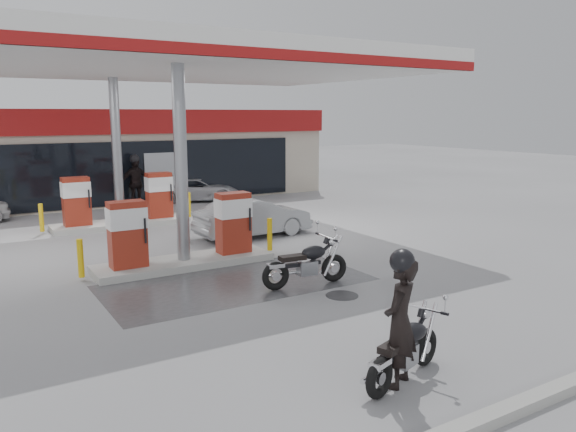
{
  "coord_description": "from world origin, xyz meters",
  "views": [
    {
      "loc": [
        -4.93,
        -11.16,
        3.8
      ],
      "look_at": [
        2.52,
        1.05,
        1.2
      ],
      "focal_mm": 35.0,
      "sensor_mm": 36.0,
      "label": 1
    }
  ],
  "objects_px": {
    "parked_motorcycle": "(307,265)",
    "attendant": "(169,195)",
    "biker_main": "(400,322)",
    "biker_walking": "(136,183)",
    "pump_island_near": "(183,239)",
    "hatchback_silver": "(253,217)",
    "pump_island_far": "(120,206)",
    "main_motorcycle": "(405,351)",
    "parked_car_right": "(198,190)"
  },
  "relations": [
    {
      "from": "pump_island_far",
      "to": "hatchback_silver",
      "type": "bearing_deg",
      "value": -50.32
    },
    {
      "from": "attendant",
      "to": "parked_motorcycle",
      "type": "bearing_deg",
      "value": 170.95
    },
    {
      "from": "main_motorcycle",
      "to": "biker_walking",
      "type": "height_order",
      "value": "biker_walking"
    },
    {
      "from": "main_motorcycle",
      "to": "biker_walking",
      "type": "distance_m",
      "value": 17.07
    },
    {
      "from": "attendant",
      "to": "hatchback_silver",
      "type": "distance_m",
      "value": 4.91
    },
    {
      "from": "pump_island_near",
      "to": "biker_walking",
      "type": "relative_size",
      "value": 2.48
    },
    {
      "from": "parked_motorcycle",
      "to": "parked_car_right",
      "type": "distance_m",
      "value": 13.29
    },
    {
      "from": "pump_island_far",
      "to": "biker_walking",
      "type": "height_order",
      "value": "biker_walking"
    },
    {
      "from": "biker_main",
      "to": "hatchback_silver",
      "type": "height_order",
      "value": "biker_main"
    },
    {
      "from": "main_motorcycle",
      "to": "parked_motorcycle",
      "type": "xyz_separation_m",
      "value": [
        1.29,
        4.55,
        0.04
      ]
    },
    {
      "from": "parked_motorcycle",
      "to": "attendant",
      "type": "bearing_deg",
      "value": 93.22
    },
    {
      "from": "attendant",
      "to": "main_motorcycle",
      "type": "bearing_deg",
      "value": 166.55
    },
    {
      "from": "pump_island_far",
      "to": "main_motorcycle",
      "type": "bearing_deg",
      "value": -88.03
    },
    {
      "from": "pump_island_near",
      "to": "main_motorcycle",
      "type": "xyz_separation_m",
      "value": [
        0.47,
        -7.55,
        -0.27
      ]
    },
    {
      "from": "main_motorcycle",
      "to": "hatchback_silver",
      "type": "relative_size",
      "value": 0.51
    },
    {
      "from": "main_motorcycle",
      "to": "attendant",
      "type": "xyz_separation_m",
      "value": [
        1.66,
        14.55,
        0.38
      ]
    },
    {
      "from": "parked_motorcycle",
      "to": "parked_car_right",
      "type": "bearing_deg",
      "value": 83.42
    },
    {
      "from": "main_motorcycle",
      "to": "attendant",
      "type": "bearing_deg",
      "value": 65.22
    },
    {
      "from": "pump_island_near",
      "to": "pump_island_far",
      "type": "distance_m",
      "value": 6.0
    },
    {
      "from": "pump_island_near",
      "to": "parked_motorcycle",
      "type": "distance_m",
      "value": 3.49
    },
    {
      "from": "pump_island_far",
      "to": "biker_main",
      "type": "relative_size",
      "value": 2.75
    },
    {
      "from": "parked_motorcycle",
      "to": "pump_island_near",
      "type": "bearing_deg",
      "value": 125.7
    },
    {
      "from": "biker_main",
      "to": "pump_island_near",
      "type": "bearing_deg",
      "value": -116.99
    },
    {
      "from": "biker_main",
      "to": "biker_walking",
      "type": "xyz_separation_m",
      "value": [
        1.3,
        17.09,
        0.1
      ]
    },
    {
      "from": "biker_main",
      "to": "parked_motorcycle",
      "type": "bearing_deg",
      "value": -136.84
    },
    {
      "from": "pump_island_near",
      "to": "hatchback_silver",
      "type": "bearing_deg",
      "value": 34.91
    },
    {
      "from": "biker_main",
      "to": "attendant",
      "type": "xyz_separation_m",
      "value": [
        1.84,
        14.62,
        -0.12
      ]
    },
    {
      "from": "pump_island_near",
      "to": "hatchback_silver",
      "type": "distance_m",
      "value": 3.85
    },
    {
      "from": "pump_island_near",
      "to": "parked_motorcycle",
      "type": "relative_size",
      "value": 2.42
    },
    {
      "from": "parked_motorcycle",
      "to": "main_motorcycle",
      "type": "bearing_deg",
      "value": -100.53
    },
    {
      "from": "pump_island_far",
      "to": "parked_car_right",
      "type": "xyz_separation_m",
      "value": [
        4.5,
        4.0,
        -0.21
      ]
    },
    {
      "from": "parked_car_right",
      "to": "pump_island_near",
      "type": "bearing_deg",
      "value": 177.43
    },
    {
      "from": "pump_island_far",
      "to": "biker_main",
      "type": "distance_m",
      "value": 13.62
    },
    {
      "from": "hatchback_silver",
      "to": "biker_walking",
      "type": "bearing_deg",
      "value": 9.98
    },
    {
      "from": "pump_island_near",
      "to": "pump_island_far",
      "type": "bearing_deg",
      "value": 90.0
    },
    {
      "from": "hatchback_silver",
      "to": "attendant",
      "type": "bearing_deg",
      "value": 9.84
    },
    {
      "from": "main_motorcycle",
      "to": "attendant",
      "type": "relative_size",
      "value": 1.14
    },
    {
      "from": "pump_island_far",
      "to": "parked_car_right",
      "type": "relative_size",
      "value": 1.41
    },
    {
      "from": "parked_motorcycle",
      "to": "hatchback_silver",
      "type": "bearing_deg",
      "value": 80.32
    },
    {
      "from": "parked_motorcycle",
      "to": "attendant",
      "type": "distance_m",
      "value": 10.01
    },
    {
      "from": "biker_main",
      "to": "biker_walking",
      "type": "height_order",
      "value": "biker_walking"
    },
    {
      "from": "main_motorcycle",
      "to": "hatchback_silver",
      "type": "distance_m",
      "value": 10.12
    },
    {
      "from": "pump_island_near",
      "to": "attendant",
      "type": "height_order",
      "value": "pump_island_near"
    },
    {
      "from": "pump_island_far",
      "to": "hatchback_silver",
      "type": "relative_size",
      "value": 1.39
    },
    {
      "from": "main_motorcycle",
      "to": "biker_main",
      "type": "height_order",
      "value": "biker_main"
    },
    {
      "from": "pump_island_far",
      "to": "main_motorcycle",
      "type": "relative_size",
      "value": 2.74
    },
    {
      "from": "biker_main",
      "to": "biker_walking",
      "type": "distance_m",
      "value": 17.14
    },
    {
      "from": "biker_main",
      "to": "parked_car_right",
      "type": "distance_m",
      "value": 18.12
    },
    {
      "from": "hatchback_silver",
      "to": "parked_car_right",
      "type": "height_order",
      "value": "hatchback_silver"
    },
    {
      "from": "attendant",
      "to": "parked_car_right",
      "type": "relative_size",
      "value": 0.45
    }
  ]
}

